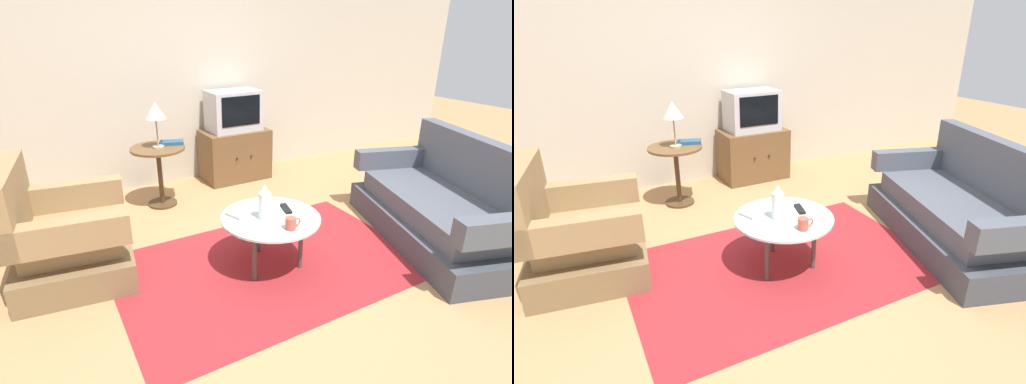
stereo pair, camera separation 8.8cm
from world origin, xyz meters
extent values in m
plane|color=#AD7F51|center=(0.00, 0.00, 0.00)|extent=(16.00, 16.00, 0.00)
cube|color=#BCB29E|center=(0.00, 2.20, 1.35)|extent=(9.00, 0.12, 2.70)
cube|color=maroon|center=(-0.11, -0.08, 0.00)|extent=(2.40, 1.56, 0.00)
cube|color=brown|center=(-1.48, 0.54, 0.12)|extent=(0.94, 0.97, 0.24)
cube|color=#93754C|center=(-1.48, 0.54, 0.33)|extent=(0.76, 0.67, 0.18)
cube|color=#93754C|center=(-1.82, 0.59, 0.67)|extent=(0.26, 0.87, 0.51)
cube|color=#93754C|center=(-1.53, 0.18, 0.53)|extent=(0.84, 0.25, 0.22)
cube|color=#93754C|center=(-1.43, 0.90, 0.53)|extent=(0.84, 0.25, 0.22)
cube|color=#3E424B|center=(1.41, -0.43, 0.12)|extent=(1.36, 1.94, 0.24)
cube|color=#4C515B|center=(1.41, -0.43, 0.33)|extent=(1.14, 1.63, 0.18)
cube|color=#4C515B|center=(1.74, -0.54, 0.66)|extent=(0.69, 1.71, 0.49)
cube|color=#4C515B|center=(1.66, 0.34, 0.52)|extent=(0.85, 0.40, 0.19)
cylinder|color=#B2C6C1|center=(-0.11, -0.08, 0.43)|extent=(0.78, 0.78, 0.02)
cylinder|color=#4C4742|center=(-0.08, 0.16, 0.21)|extent=(0.04, 0.04, 0.42)
cylinder|color=#4C4742|center=(-0.32, -0.19, 0.21)|extent=(0.04, 0.04, 0.42)
cylinder|color=#4C4742|center=(0.08, -0.22, 0.21)|extent=(0.04, 0.04, 0.42)
cylinder|color=brown|center=(-0.51, 1.52, 0.63)|extent=(0.56, 0.56, 0.02)
cylinder|color=#47311C|center=(-0.51, 1.52, 0.31)|extent=(0.05, 0.05, 0.62)
cylinder|color=#47311C|center=(-0.51, 1.52, 0.01)|extent=(0.31, 0.31, 0.02)
cube|color=brown|center=(0.55, 1.86, 0.31)|extent=(0.80, 0.48, 0.62)
sphere|color=black|center=(0.45, 1.61, 0.34)|extent=(0.02, 0.02, 0.02)
sphere|color=black|center=(0.64, 1.61, 0.34)|extent=(0.02, 0.02, 0.02)
cube|color=#B7B7BC|center=(0.55, 1.88, 0.85)|extent=(0.61, 0.40, 0.47)
cube|color=black|center=(0.55, 1.68, 0.88)|extent=(0.49, 0.01, 0.34)
cylinder|color=#9E937A|center=(-0.50, 1.49, 0.65)|extent=(0.12, 0.12, 0.02)
cylinder|color=#9E937A|center=(-0.50, 1.49, 0.80)|extent=(0.02, 0.02, 0.28)
cone|color=beige|center=(-0.50, 1.49, 1.02)|extent=(0.21, 0.21, 0.17)
cylinder|color=white|center=(-0.17, -0.08, 0.54)|extent=(0.09, 0.09, 0.21)
cone|color=white|center=(-0.17, -0.08, 0.68)|extent=(0.08, 0.08, 0.07)
cylinder|color=#B74C3D|center=(-0.09, -0.32, 0.48)|extent=(0.08, 0.08, 0.09)
torus|color=#B74C3D|center=(-0.03, -0.32, 0.48)|extent=(0.06, 0.01, 0.06)
cube|color=black|center=(0.06, -0.03, 0.45)|extent=(0.09, 0.18, 0.02)
cube|color=#B2B2B7|center=(-0.36, 0.06, 0.45)|extent=(0.10, 0.16, 0.02)
cube|color=navy|center=(-0.34, 1.56, 0.66)|extent=(0.27, 0.20, 0.03)
camera|label=1|loc=(-1.59, -2.47, 1.82)|focal=28.40mm
camera|label=2|loc=(-1.51, -2.51, 1.82)|focal=28.40mm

